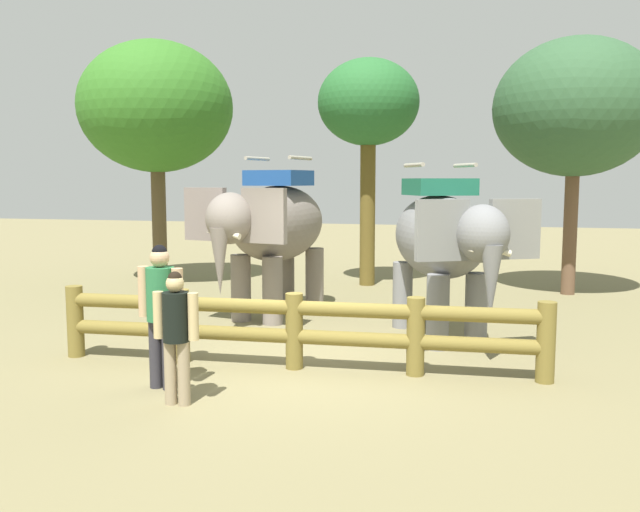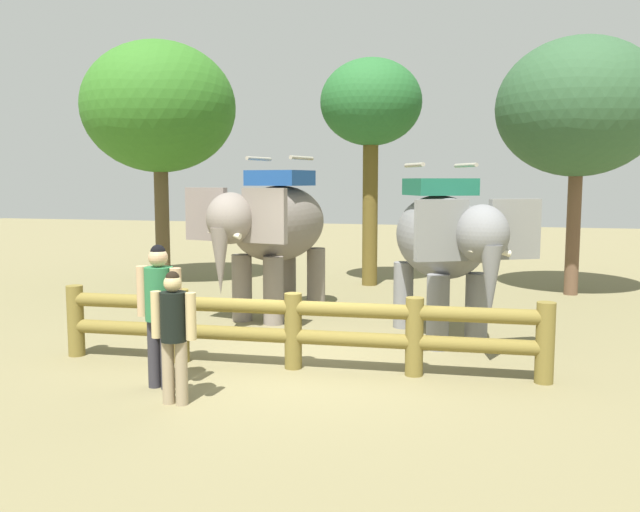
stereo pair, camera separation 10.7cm
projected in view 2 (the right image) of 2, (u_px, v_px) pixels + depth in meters
ground_plane at (298, 364)px, 9.36m from camera, size 60.00×60.00×0.00m
log_fence at (293, 325)px, 9.10m from camera, size 6.85×0.56×1.05m
elephant_near_left at (274, 227)px, 12.48m from camera, size 2.24×3.62×3.04m
elephant_center at (444, 241)px, 10.63m from camera, size 2.63×3.36×2.86m
tourist_woman_in_black at (159, 306)px, 8.18m from camera, size 0.63×0.40×1.80m
tourist_man_in_blue at (174, 328)px, 7.60m from camera, size 0.55×0.31×1.56m
tree_far_left at (371, 106)px, 15.98m from camera, size 2.45×2.45×5.51m
tree_back_center at (159, 108)px, 16.35m from camera, size 3.77×3.77×5.99m
tree_far_right at (579, 108)px, 14.62m from camera, size 3.59×3.59×5.72m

